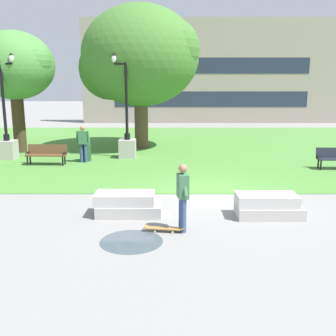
# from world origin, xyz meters

# --- Properties ---
(ground_plane) EXTENTS (140.00, 140.00, 0.00)m
(ground_plane) POSITION_xyz_m (0.00, 0.00, 0.00)
(ground_plane) COLOR gray
(grass_lawn) EXTENTS (40.00, 20.00, 0.02)m
(grass_lawn) POSITION_xyz_m (0.00, 10.00, 0.01)
(grass_lawn) COLOR #4C8438
(grass_lawn) RESTS_ON ground
(concrete_block_center) EXTENTS (1.84, 0.90, 0.64)m
(concrete_block_center) POSITION_xyz_m (-2.51, -2.08, 0.31)
(concrete_block_center) COLOR #BCB7B2
(concrete_block_center) RESTS_ON ground
(concrete_block_left) EXTENTS (1.81, 0.90, 0.64)m
(concrete_block_left) POSITION_xyz_m (1.39, -2.24, 0.31)
(concrete_block_left) COLOR #BCB7B2
(concrete_block_left) RESTS_ON ground
(person_skateboarder) EXTENTS (0.31, 0.61, 1.71)m
(person_skateboarder) POSITION_xyz_m (-1.01, -3.31, 0.97)
(person_skateboarder) COLOR #384C7A
(person_skateboarder) RESTS_ON ground
(skateboard) EXTENTS (1.04, 0.32, 0.14)m
(skateboard) POSITION_xyz_m (-1.46, -3.38, 0.09)
(skateboard) COLOR olive
(skateboard) RESTS_ON ground
(puddle) EXTENTS (1.49, 1.49, 0.01)m
(puddle) POSITION_xyz_m (-2.23, -4.00, 0.00)
(puddle) COLOR #47515B
(puddle) RESTS_ON ground
(park_bench_near_left) EXTENTS (1.82, 0.59, 0.90)m
(park_bench_near_left) POSITION_xyz_m (5.92, 3.91, 0.54)
(park_bench_near_left) COLOR #1E232D
(park_bench_near_left) RESTS_ON grass_lawn
(park_bench_near_right) EXTENTS (1.82, 0.61, 0.90)m
(park_bench_near_right) POSITION_xyz_m (-6.86, 4.85, 0.54)
(park_bench_near_right) COLOR brown
(park_bench_near_right) RESTS_ON grass_lawn
(lamp_post_left) EXTENTS (1.32, 0.80, 5.00)m
(lamp_post_left) POSITION_xyz_m (-3.37, 6.55, 1.04)
(lamp_post_left) COLOR #ADA89E
(lamp_post_left) RESTS_ON grass_lawn
(lamp_post_center) EXTENTS (1.32, 0.80, 5.00)m
(lamp_post_center) POSITION_xyz_m (-9.17, 6.21, 1.03)
(lamp_post_center) COLOR #ADA89E
(lamp_post_center) RESTS_ON grass_lawn
(tree_far_left) EXTENTS (4.28, 4.08, 6.24)m
(tree_far_left) POSITION_xyz_m (-9.32, 8.19, 4.44)
(tree_far_left) COLOR #42301E
(tree_far_left) RESTS_ON grass_lawn
(tree_near_left) EXTENTS (6.71, 6.40, 7.78)m
(tree_near_left) POSITION_xyz_m (-2.96, 9.61, 5.01)
(tree_near_left) COLOR brown
(tree_near_left) RESTS_ON grass_lawn
(trash_bin) EXTENTS (0.49, 0.49, 0.96)m
(trash_bin) POSITION_xyz_m (-5.26, 5.70, 0.50)
(trash_bin) COLOR #234C28
(trash_bin) RESTS_ON grass_lawn
(person_bystander_near_lawn) EXTENTS (0.66, 0.26, 1.71)m
(person_bystander_near_lawn) POSITION_xyz_m (-5.30, 5.35, 0.98)
(person_bystander_near_lawn) COLOR #384C7A
(person_bystander_near_lawn) RESTS_ON grass_lawn
(building_facade_distant) EXTENTS (23.62, 1.03, 9.36)m
(building_facade_distant) POSITION_xyz_m (2.58, 24.50, 4.67)
(building_facade_distant) COLOR gray
(building_facade_distant) RESTS_ON ground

